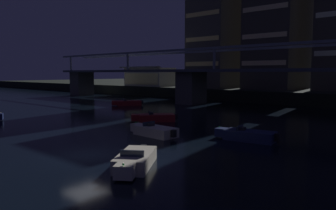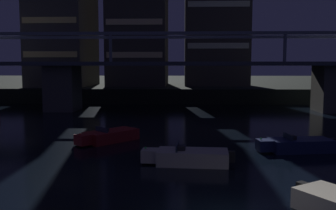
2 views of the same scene
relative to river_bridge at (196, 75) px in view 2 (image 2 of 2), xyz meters
name	(u,v)px [view 2 (image 2 of 2)]	position (x,y,z in m)	size (l,w,h in m)	color
far_riverbank	(189,84)	(0.00, 48.01, -3.27)	(240.00, 80.00, 2.20)	black
river_bridge	(196,75)	(0.00, 0.00, 0.00)	(104.79, 6.40, 9.38)	#4C4944
tower_west_low	(63,9)	(-21.54, 16.94, 10.67)	(8.93, 13.47, 25.98)	#423D38
tower_west_tall	(139,11)	(-9.09, 19.30, 10.61)	(9.52, 13.72, 25.86)	#38332D
speedboat_near_right	(297,145)	(5.74, -21.92, -3.95)	(5.23, 2.35, 1.16)	#19234C
speedboat_mid_center	(189,157)	(-1.30, -25.38, -3.95)	(5.22, 2.06, 1.16)	beige
speedboat_mid_right	(109,136)	(-6.98, -19.26, -3.95)	(4.25, 4.51, 1.16)	maroon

